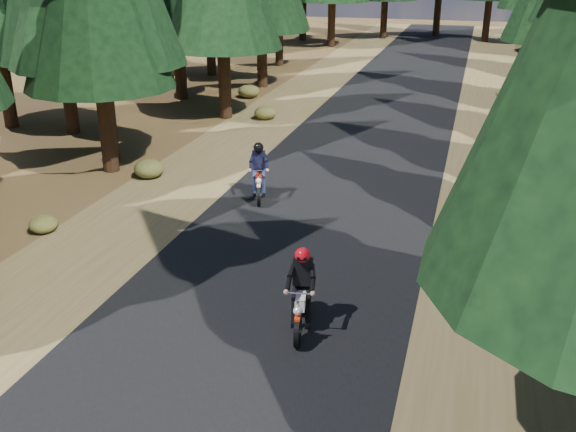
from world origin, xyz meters
name	(u,v)px	position (x,y,z in m)	size (l,w,h in m)	color
ground	(268,292)	(0.00, 0.00, 0.00)	(120.00, 120.00, 0.00)	#4C381B
road	(324,206)	(0.00, 5.00, 0.01)	(6.00, 100.00, 0.01)	black
shoulder_l	(171,190)	(-4.60, 5.00, 0.00)	(3.20, 100.00, 0.01)	brown
shoulder_r	(498,225)	(4.60, 5.00, 0.00)	(3.20, 100.00, 0.01)	brown
understory_shrubs	(386,169)	(1.27, 7.98, 0.28)	(14.38, 32.04, 0.69)	#474C1E
rider_lead	(301,304)	(1.02, -1.15, 0.53)	(0.80, 1.82, 1.57)	white
rider_follow	(259,181)	(-1.91, 5.12, 0.53)	(1.05, 1.85, 1.58)	#AA1A0B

